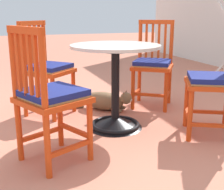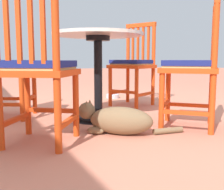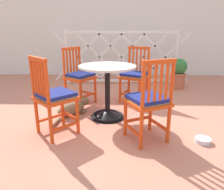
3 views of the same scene
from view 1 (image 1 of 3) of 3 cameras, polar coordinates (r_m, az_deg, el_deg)
name	(u,v)px [view 1 (image 1 of 3)]	position (r m, az deg, el deg)	size (l,w,h in m)	color
ground_plane	(92,134)	(2.62, -3.81, -7.20)	(24.00, 24.00, 0.00)	#C6755B
cafe_table	(115,96)	(2.68, 0.61, -0.24)	(0.76, 0.76, 0.73)	black
orange_chair_facing_out	(50,98)	(2.06, -11.37, -0.60)	(0.53, 0.53, 0.91)	#D64214
orange_chair_by_planter	(214,82)	(2.61, 18.38, 2.25)	(0.54, 0.54, 0.91)	#D64214
orange_chair_near_fence	(153,65)	(3.32, 7.54, 5.48)	(0.56, 0.56, 0.91)	#D64214
orange_chair_at_corner	(47,70)	(3.08, -11.96, 4.56)	(0.57, 0.57, 0.91)	#D64214
tabby_cat	(107,101)	(3.21, -0.96, -1.15)	(0.45, 0.66, 0.23)	brown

